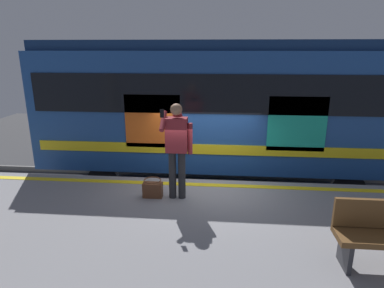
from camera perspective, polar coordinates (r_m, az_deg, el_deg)
The scene contains 8 objects.
ground_plane at distance 7.82m, azimuth 1.90°, elevation -13.76°, with size 24.56×24.56×0.00m, color #3D3D3F.
platform at distance 5.44m, azimuth 0.33°, elevation -21.85°, with size 14.52×4.99×1.12m, color gray.
safety_line at distance 7.04m, azimuth 1.85°, elevation -7.06°, with size 14.22×0.16×0.01m, color yellow.
track_rail_near at distance 9.08m, azimuth 2.45°, elevation -8.67°, with size 18.87×0.08×0.16m, color slate.
track_rail_far at distance 10.40m, azimuth 2.84°, elevation -5.33°, with size 18.87×0.08×0.16m, color slate.
train_carriage at distance 9.04m, azimuth 5.49°, elevation 7.27°, with size 9.49×2.99×3.93m.
passenger at distance 6.11m, azimuth -2.63°, elevation 0.10°, with size 0.57×0.55×1.84m.
handbag at distance 6.49m, azimuth -6.82°, elevation -7.74°, with size 0.38×0.34×0.36m.
Camera 1 is at (-0.35, 6.75, 3.92)m, focal length 30.77 mm.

